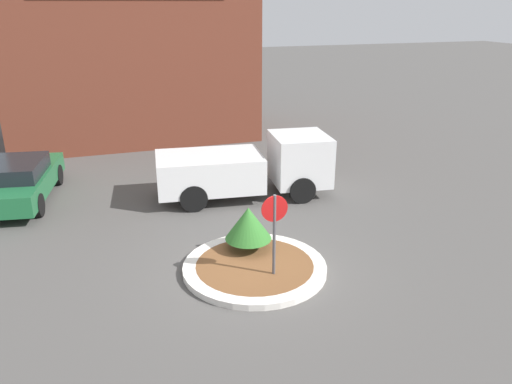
% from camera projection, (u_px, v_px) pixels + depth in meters
% --- Properties ---
extents(ground_plane, '(120.00, 120.00, 0.00)m').
position_uv_depth(ground_plane, '(255.00, 270.00, 11.83)').
color(ground_plane, '#514F4C').
extents(traffic_island, '(3.40, 3.40, 0.15)m').
position_uv_depth(traffic_island, '(255.00, 267.00, 11.80)').
color(traffic_island, silver).
rests_on(traffic_island, ground_plane).
extents(stop_sign, '(0.61, 0.07, 2.08)m').
position_uv_depth(stop_sign, '(274.00, 223.00, 10.93)').
color(stop_sign, '#4C4C51').
rests_on(stop_sign, ground_plane).
extents(island_shrub, '(1.16, 1.16, 1.11)m').
position_uv_depth(island_shrub, '(248.00, 223.00, 12.30)').
color(island_shrub, brown).
rests_on(island_shrub, traffic_island).
extents(utility_truck, '(5.70, 2.65, 1.96)m').
position_uv_depth(utility_truck, '(248.00, 167.00, 16.04)').
color(utility_truck, white).
rests_on(utility_truck, ground_plane).
extents(storefront_building, '(10.65, 6.07, 7.36)m').
position_uv_depth(storefront_building, '(130.00, 56.00, 22.63)').
color(storefront_building, brown).
rests_on(storefront_building, ground_plane).
extents(parked_sedan_green, '(2.56, 4.78, 1.38)m').
position_uv_depth(parked_sedan_green, '(18.00, 180.00, 15.68)').
color(parked_sedan_green, '#1E6638').
rests_on(parked_sedan_green, ground_plane).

